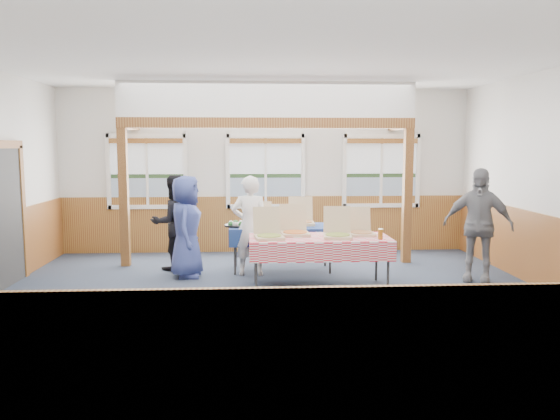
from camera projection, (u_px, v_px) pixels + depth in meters
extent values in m
plane|color=#26303D|center=(274.00, 300.00, 7.47)|extent=(8.00, 8.00, 0.00)
plane|color=white|center=(274.00, 61.00, 7.09)|extent=(8.00, 8.00, 0.00)
plane|color=silver|center=(266.00, 171.00, 10.75)|extent=(8.00, 0.00, 8.00)
plane|color=silver|center=(297.00, 218.00, 3.81)|extent=(8.00, 0.00, 8.00)
cube|color=brown|center=(266.00, 224.00, 10.85)|extent=(7.98, 0.05, 1.10)
cube|color=brown|center=(296.00, 361.00, 3.96)|extent=(7.98, 0.05, 1.10)
cube|color=brown|center=(557.00, 257.00, 7.63)|extent=(0.05, 6.98, 1.10)
cube|color=#303030|center=(2.00, 218.00, 8.01)|extent=(0.06, 1.30, 2.10)
cube|color=white|center=(148.00, 207.00, 10.64)|extent=(1.52, 0.05, 0.08)
cube|color=white|center=(146.00, 136.00, 10.47)|extent=(1.52, 0.05, 0.08)
cube|color=white|center=(108.00, 172.00, 10.51)|extent=(0.08, 0.05, 1.46)
cube|color=white|center=(186.00, 171.00, 10.60)|extent=(0.08, 0.05, 1.46)
cube|color=white|center=(147.00, 172.00, 10.56)|extent=(0.05, 0.05, 1.30)
cube|color=slate|center=(148.00, 191.00, 10.64)|extent=(1.40, 0.02, 0.52)
cube|color=#253E1F|center=(148.00, 176.00, 10.61)|extent=(1.40, 0.02, 0.08)
cube|color=silver|center=(147.00, 156.00, 10.56)|extent=(1.40, 0.02, 0.70)
cube|color=brown|center=(146.00, 141.00, 10.47)|extent=(1.40, 0.07, 0.10)
cube|color=white|center=(266.00, 206.00, 10.77)|extent=(1.52, 0.05, 0.08)
cube|color=white|center=(266.00, 136.00, 10.61)|extent=(1.52, 0.05, 0.08)
cube|color=white|center=(228.00, 171.00, 10.64)|extent=(0.08, 0.05, 1.46)
cube|color=white|center=(303.00, 171.00, 10.73)|extent=(0.08, 0.05, 1.46)
cube|color=white|center=(266.00, 171.00, 10.69)|extent=(0.05, 0.05, 1.30)
cube|color=slate|center=(266.00, 191.00, 10.77)|extent=(1.40, 0.02, 0.52)
cube|color=#253E1F|center=(266.00, 176.00, 10.74)|extent=(1.40, 0.02, 0.08)
cube|color=silver|center=(266.00, 156.00, 10.69)|extent=(1.40, 0.02, 0.70)
cube|color=brown|center=(266.00, 141.00, 10.60)|extent=(1.40, 0.07, 0.10)
cube|color=white|center=(381.00, 205.00, 10.90)|extent=(1.52, 0.05, 0.08)
cube|color=white|center=(382.00, 136.00, 10.74)|extent=(1.52, 0.05, 0.08)
cube|color=white|center=(344.00, 171.00, 10.78)|extent=(0.08, 0.05, 1.46)
cube|color=white|center=(418.00, 171.00, 10.86)|extent=(0.08, 0.05, 1.46)
cube|color=white|center=(381.00, 171.00, 10.82)|extent=(0.05, 0.05, 1.30)
cube|color=slate|center=(380.00, 190.00, 10.90)|extent=(1.40, 0.02, 0.52)
cube|color=#253E1F|center=(381.00, 175.00, 10.87)|extent=(1.40, 0.02, 0.08)
cube|color=silver|center=(381.00, 156.00, 10.82)|extent=(1.40, 0.02, 0.70)
cube|color=brown|center=(382.00, 141.00, 10.73)|extent=(1.40, 0.07, 0.10)
cube|color=#5F3015|center=(124.00, 198.00, 9.46)|extent=(0.15, 0.15, 2.40)
cube|color=#5F3015|center=(407.00, 196.00, 9.75)|extent=(0.15, 0.15, 2.40)
cube|color=#5F3015|center=(268.00, 123.00, 9.45)|extent=(5.15, 0.18, 0.18)
cylinder|color=#303030|center=(235.00, 253.00, 8.87)|extent=(0.04, 0.04, 0.73)
cylinder|color=#303030|center=(236.00, 246.00, 9.45)|extent=(0.04, 0.04, 0.73)
cylinder|color=#303030|center=(330.00, 252.00, 8.96)|extent=(0.04, 0.04, 0.73)
cylinder|color=#303030|center=(325.00, 245.00, 9.54)|extent=(0.04, 0.04, 0.73)
cube|color=#303030|center=(282.00, 227.00, 9.16)|extent=(1.78, 0.97, 0.03)
cube|color=navy|center=(282.00, 226.00, 9.16)|extent=(1.85, 1.04, 0.01)
cube|color=navy|center=(283.00, 238.00, 8.80)|extent=(1.72, 0.29, 0.28)
cube|color=navy|center=(280.00, 231.00, 9.56)|extent=(1.72, 0.29, 0.28)
cylinder|color=#303030|center=(256.00, 269.00, 7.70)|extent=(0.04, 0.04, 0.73)
cylinder|color=#303030|center=(255.00, 259.00, 8.41)|extent=(0.04, 0.04, 0.73)
cylinder|color=#303030|center=(388.00, 267.00, 7.81)|extent=(0.04, 0.04, 0.73)
cylinder|color=#303030|center=(376.00, 257.00, 8.52)|extent=(0.04, 0.04, 0.73)
cube|color=#303030|center=(320.00, 238.00, 8.07)|extent=(2.08, 1.00, 0.03)
cube|color=red|center=(320.00, 237.00, 8.07)|extent=(2.14, 1.07, 0.01)
cube|color=red|center=(324.00, 253.00, 7.64)|extent=(2.07, 0.18, 0.28)
cube|color=red|center=(316.00, 241.00, 8.53)|extent=(2.07, 0.18, 0.28)
cube|color=#C3B682|center=(258.00, 226.00, 8.99)|extent=(0.44, 0.44, 0.04)
cylinder|color=gold|center=(258.00, 225.00, 8.98)|extent=(0.38, 0.38, 0.01)
cube|color=#C3B682|center=(260.00, 212.00, 9.18)|extent=(0.38, 0.16, 0.37)
cube|color=#C3B682|center=(302.00, 223.00, 9.30)|extent=(0.42, 0.42, 0.05)
cylinder|color=tan|center=(302.00, 222.00, 9.29)|extent=(0.37, 0.37, 0.01)
cube|color=#C3B682|center=(301.00, 208.00, 9.52)|extent=(0.42, 0.11, 0.41)
cube|color=#C3B682|center=(269.00, 237.00, 7.88)|extent=(0.45, 0.45, 0.05)
cylinder|color=gold|center=(269.00, 235.00, 7.88)|extent=(0.39, 0.39, 0.01)
cube|color=#C3B682|center=(267.00, 220.00, 8.09)|extent=(0.41, 0.14, 0.40)
cube|color=#C3B682|center=(295.00, 234.00, 8.19)|extent=(0.44, 0.44, 0.05)
cylinder|color=gold|center=(295.00, 232.00, 8.19)|extent=(0.38, 0.38, 0.01)
cube|color=#C3B682|center=(293.00, 217.00, 8.41)|extent=(0.42, 0.12, 0.41)
cube|color=#C3B682|center=(338.00, 237.00, 7.96)|extent=(0.44, 0.44, 0.05)
cylinder|color=gold|center=(338.00, 235.00, 7.95)|extent=(0.39, 0.39, 0.01)
cube|color=#C3B682|center=(337.00, 219.00, 8.17)|extent=(0.41, 0.14, 0.40)
cube|color=#C3B682|center=(362.00, 234.00, 8.20)|extent=(0.38, 0.38, 0.04)
cylinder|color=tan|center=(362.00, 232.00, 8.20)|extent=(0.33, 0.33, 0.01)
cube|color=#C3B682|center=(358.00, 219.00, 8.40)|extent=(0.37, 0.10, 0.36)
cylinder|color=black|center=(237.00, 225.00, 9.12)|extent=(0.41, 0.41, 0.03)
cylinder|color=white|center=(237.00, 224.00, 9.11)|extent=(0.09, 0.09, 0.04)
sphere|color=#266427|center=(244.00, 224.00, 9.12)|extent=(0.09, 0.09, 0.09)
sphere|color=#B8BBA8|center=(241.00, 223.00, 9.20)|extent=(0.09, 0.09, 0.09)
sphere|color=#266427|center=(236.00, 223.00, 9.22)|extent=(0.09, 0.09, 0.09)
sphere|color=#B8BBA8|center=(231.00, 223.00, 9.16)|extent=(0.09, 0.09, 0.09)
sphere|color=#266427|center=(231.00, 224.00, 9.06)|extent=(0.09, 0.09, 0.09)
sphere|color=#B8BBA8|center=(235.00, 225.00, 9.00)|extent=(0.09, 0.09, 0.09)
sphere|color=#266427|center=(241.00, 224.00, 9.03)|extent=(0.09, 0.09, 0.09)
cylinder|color=#8E5A17|center=(380.00, 234.00, 7.86)|extent=(0.07, 0.07, 0.15)
imported|color=white|center=(250.00, 226.00, 8.82)|extent=(0.60, 0.40, 1.62)
imported|color=black|center=(174.00, 223.00, 9.23)|extent=(0.97, 0.90, 1.61)
imported|color=navy|center=(186.00, 227.00, 8.70)|extent=(0.54, 0.81, 1.63)
imported|color=slate|center=(478.00, 225.00, 8.42)|extent=(1.11, 0.87, 1.76)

